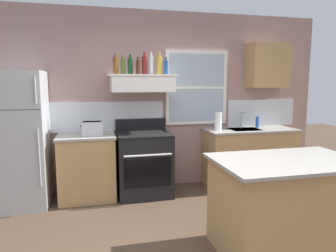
# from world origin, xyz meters

# --- Properties ---
(back_wall) EXTENTS (5.40, 0.11, 2.70)m
(back_wall) POSITION_xyz_m (0.03, 2.23, 1.35)
(back_wall) COLOR gray
(back_wall) RESTS_ON ground_plane
(refrigerator) EXTENTS (0.70, 0.72, 1.78)m
(refrigerator) POSITION_xyz_m (-1.90, 1.84, 0.89)
(refrigerator) COLOR #B7BABC
(refrigerator) RESTS_ON ground_plane
(counter_left_of_stove) EXTENTS (0.79, 0.63, 0.91)m
(counter_left_of_stove) POSITION_xyz_m (-1.05, 1.90, 0.46)
(counter_left_of_stove) COLOR tan
(counter_left_of_stove) RESTS_ON ground_plane
(toaster) EXTENTS (0.30, 0.20, 0.19)m
(toaster) POSITION_xyz_m (-0.96, 1.88, 1.01)
(toaster) COLOR silver
(toaster) RESTS_ON counter_left_of_stove
(stove_range) EXTENTS (0.76, 0.69, 1.09)m
(stove_range) POSITION_xyz_m (-0.25, 1.86, 0.46)
(stove_range) COLOR black
(stove_range) RESTS_ON ground_plane
(range_hood_shelf) EXTENTS (0.96, 0.52, 0.24)m
(range_hood_shelf) POSITION_xyz_m (-0.25, 1.96, 1.62)
(range_hood_shelf) COLOR white
(bottle_amber_wine) EXTENTS (0.07, 0.07, 0.29)m
(bottle_amber_wine) POSITION_xyz_m (-0.62, 1.99, 1.87)
(bottle_amber_wine) COLOR brown
(bottle_amber_wine) RESTS_ON range_hood_shelf
(bottle_olive_oil_square) EXTENTS (0.06, 0.06, 0.27)m
(bottle_olive_oil_square) POSITION_xyz_m (-0.51, 2.00, 1.86)
(bottle_olive_oil_square) COLOR #4C601E
(bottle_olive_oil_square) RESTS_ON range_hood_shelf
(bottle_dark_green_wine) EXTENTS (0.07, 0.07, 0.28)m
(bottle_dark_green_wine) POSITION_xyz_m (-0.41, 1.98, 1.86)
(bottle_dark_green_wine) COLOR #143819
(bottle_dark_green_wine) RESTS_ON range_hood_shelf
(bottle_brown_stout) EXTENTS (0.06, 0.06, 0.24)m
(bottle_brown_stout) POSITION_xyz_m (-0.31, 1.93, 1.85)
(bottle_brown_stout) COLOR #381E0F
(bottle_brown_stout) RESTS_ON range_hood_shelf
(bottle_red_label_wine) EXTENTS (0.07, 0.07, 0.32)m
(bottle_red_label_wine) POSITION_xyz_m (-0.20, 2.02, 1.88)
(bottle_red_label_wine) COLOR maroon
(bottle_red_label_wine) RESTS_ON range_hood_shelf
(bottle_clear_tall) EXTENTS (0.06, 0.06, 0.32)m
(bottle_clear_tall) POSITION_xyz_m (-0.10, 2.01, 1.88)
(bottle_clear_tall) COLOR silver
(bottle_clear_tall) RESTS_ON range_hood_shelf
(bottle_champagne_gold_foil) EXTENTS (0.08, 0.08, 0.33)m
(bottle_champagne_gold_foil) POSITION_xyz_m (0.01, 1.98, 1.88)
(bottle_champagne_gold_foil) COLOR #B29333
(bottle_champagne_gold_foil) RESTS_ON range_hood_shelf
(bottle_blue_liqueur) EXTENTS (0.07, 0.07, 0.25)m
(bottle_blue_liqueur) POSITION_xyz_m (0.10, 1.96, 1.85)
(bottle_blue_liqueur) COLOR #1E478C
(bottle_blue_liqueur) RESTS_ON range_hood_shelf
(counter_right_with_sink) EXTENTS (1.43, 0.63, 0.91)m
(counter_right_with_sink) POSITION_xyz_m (1.45, 1.90, 0.46)
(counter_right_with_sink) COLOR tan
(counter_right_with_sink) RESTS_ON ground_plane
(sink_faucet) EXTENTS (0.03, 0.17, 0.28)m
(sink_faucet) POSITION_xyz_m (1.35, 2.00, 1.08)
(sink_faucet) COLOR silver
(sink_faucet) RESTS_ON counter_right_with_sink
(paper_towel_roll) EXTENTS (0.11, 0.11, 0.27)m
(paper_towel_roll) POSITION_xyz_m (0.91, 1.90, 1.04)
(paper_towel_roll) COLOR white
(paper_towel_roll) RESTS_ON counter_right_with_sink
(dish_soap_bottle) EXTENTS (0.06, 0.06, 0.18)m
(dish_soap_bottle) POSITION_xyz_m (1.63, 2.00, 1.00)
(dish_soap_bottle) COLOR blue
(dish_soap_bottle) RESTS_ON counter_right_with_sink
(kitchen_island) EXTENTS (1.40, 0.90, 0.91)m
(kitchen_island) POSITION_xyz_m (0.85, 0.04, 0.46)
(kitchen_island) COLOR tan
(kitchen_island) RESTS_ON ground_plane
(upper_cabinet_right) EXTENTS (0.64, 0.32, 0.70)m
(upper_cabinet_right) POSITION_xyz_m (1.80, 2.04, 1.90)
(upper_cabinet_right) COLOR tan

